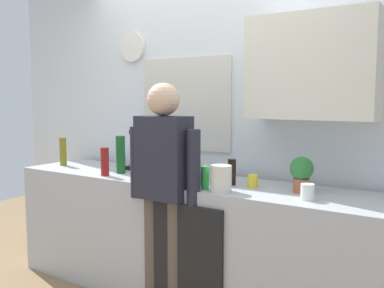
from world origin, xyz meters
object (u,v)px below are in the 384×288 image
cup_white_mug (307,192)px  person_at_sink (164,180)px  dish_soap (205,177)px  bottle_olive_oil (63,151)px  bottle_red_vinegar (105,162)px  cup_yellow_cup (253,181)px  mixing_bowl (187,177)px  storage_canister (221,178)px  coffee_maker (141,152)px  bottle_green_wine (121,155)px  bottle_dark_sauce (232,172)px  potted_plant (302,172)px

cup_white_mug → person_at_sink: (-0.94, -0.17, -0.00)m
dish_soap → person_at_sink: size_ratio=0.11×
bottle_olive_oil → bottle_red_vinegar: size_ratio=1.14×
cup_yellow_cup → mixing_bowl: size_ratio=0.39×
mixing_bowl → storage_canister: storage_canister is taller
mixing_bowl → storage_canister: 0.37m
coffee_maker → cup_white_mug: bearing=-12.0°
bottle_olive_oil → mixing_bowl: (1.37, -0.05, -0.08)m
coffee_maker → cup_yellow_cup: coffee_maker is taller
dish_soap → storage_canister: dish_soap is taller
bottle_olive_oil → storage_canister: bearing=-5.7°
cup_white_mug → mixing_bowl: 0.88m
cup_white_mug → storage_canister: (-0.54, -0.08, 0.04)m
cup_yellow_cup → coffee_maker: bearing=171.0°
mixing_bowl → dish_soap: bearing=-27.3°
bottle_red_vinegar → person_at_sink: (0.63, -0.08, -0.06)m
bottle_green_wine → mixing_bowl: 0.67m
person_at_sink → storage_canister: bearing=5.7°
cup_yellow_cup → bottle_dark_sauce: bearing=-177.7°
coffee_maker → bottle_olive_oil: bearing=-161.2°
bottle_green_wine → dish_soap: 0.89m
cup_yellow_cup → person_at_sink: size_ratio=0.05×
bottle_green_wine → coffee_maker: bearing=90.1°
bottle_green_wine → potted_plant: (1.45, 0.10, -0.02)m
bottle_red_vinegar → cup_yellow_cup: 1.17m
bottle_olive_oil → mixing_bowl: size_ratio=1.14×
bottle_green_wine → cup_yellow_cup: bearing=4.2°
bottle_olive_oil → bottle_green_wine: bearing=-1.5°
coffee_maker → storage_canister: coffee_maker is taller
storage_canister → cup_white_mug: bearing=8.8°
bottle_red_vinegar → dish_soap: bearing=0.8°
bottle_olive_oil → dish_soap: bearing=-5.7°
bottle_dark_sauce → bottle_green_wine: bearing=-175.5°
coffee_maker → bottle_red_vinegar: coffee_maker is taller
bottle_red_vinegar → person_at_sink: 0.64m
bottle_red_vinegar → person_at_sink: size_ratio=0.14×
cup_yellow_cup → dish_soap: dish_soap is taller
bottle_red_vinegar → cup_yellow_cup: bearing=11.5°
bottle_olive_oil → bottle_dark_sauce: bearing=2.0°
mixing_bowl → person_at_sink: person_at_sink is taller
bottle_olive_oil → storage_canister: size_ratio=1.47×
bottle_dark_sauce → cup_yellow_cup: (0.16, 0.01, -0.05)m
bottle_dark_sauce → cup_white_mug: 0.60m
dish_soap → person_at_sink: (-0.27, -0.10, -0.03)m
cup_yellow_cup → storage_canister: bearing=-116.2°
bottle_olive_oil → person_at_sink: bearing=-10.9°
bottle_dark_sauce → storage_canister: bottle_dark_sauce is taller
cup_white_mug → person_at_sink: person_at_sink is taller
bottle_green_wine → cup_white_mug: bottle_green_wine is taller
potted_plant → cup_white_mug: bearing=-60.5°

